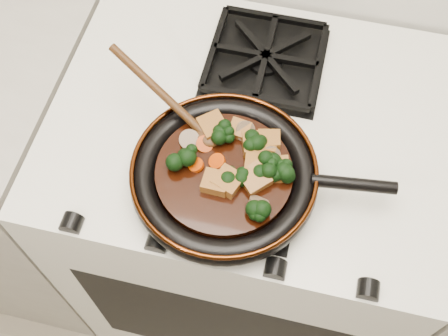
# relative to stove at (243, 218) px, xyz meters

# --- Properties ---
(stove) EXTENTS (0.76, 0.60, 0.90)m
(stove) POSITION_rel_stove_xyz_m (0.00, 0.00, 0.00)
(stove) COLOR white
(stove) RESTS_ON ground
(burner_grate_front) EXTENTS (0.23, 0.23, 0.03)m
(burner_grate_front) POSITION_rel_stove_xyz_m (0.00, -0.14, 0.46)
(burner_grate_front) COLOR black
(burner_grate_front) RESTS_ON stove
(burner_grate_back) EXTENTS (0.23, 0.23, 0.03)m
(burner_grate_back) POSITION_rel_stove_xyz_m (0.00, 0.14, 0.46)
(burner_grate_back) COLOR black
(burner_grate_back) RESTS_ON stove
(skillet) EXTENTS (0.44, 0.32, 0.05)m
(skillet) POSITION_rel_stove_xyz_m (-0.01, -0.15, 0.49)
(skillet) COLOR black
(skillet) RESTS_ON burner_grate_front
(braising_sauce) EXTENTS (0.23, 0.23, 0.02)m
(braising_sauce) POSITION_rel_stove_xyz_m (-0.02, -0.15, 0.50)
(braising_sauce) COLOR black
(braising_sauce) RESTS_ON skillet
(tofu_cube_0) EXTENTS (0.06, 0.06, 0.03)m
(tofu_cube_0) POSITION_rel_stove_xyz_m (0.04, -0.16, 0.52)
(tofu_cube_0) COLOR #905821
(tofu_cube_0) RESTS_ON braising_sauce
(tofu_cube_1) EXTENTS (0.03, 0.04, 0.02)m
(tofu_cube_1) POSITION_rel_stove_xyz_m (0.05, -0.09, 0.52)
(tofu_cube_1) COLOR #905821
(tofu_cube_1) RESTS_ON braising_sauce
(tofu_cube_2) EXTENTS (0.06, 0.06, 0.03)m
(tofu_cube_2) POSITION_rel_stove_xyz_m (-0.00, -0.17, 0.52)
(tofu_cube_2) COLOR #905821
(tofu_cube_2) RESTS_ON braising_sauce
(tofu_cube_3) EXTENTS (0.04, 0.04, 0.03)m
(tofu_cube_3) POSITION_rel_stove_xyz_m (-0.02, -0.18, 0.52)
(tofu_cube_3) COLOR #905821
(tofu_cube_3) RESTS_ON braising_sauce
(tofu_cube_4) EXTENTS (0.06, 0.06, 0.03)m
(tofu_cube_4) POSITION_rel_stove_xyz_m (-0.05, -0.07, 0.52)
(tofu_cube_4) COLOR #905821
(tofu_cube_4) RESTS_ON braising_sauce
(tofu_cube_5) EXTENTS (0.05, 0.05, 0.03)m
(tofu_cube_5) POSITION_rel_stove_xyz_m (0.04, -0.13, 0.52)
(tofu_cube_5) COLOR #905821
(tofu_cube_5) RESTS_ON braising_sauce
(tofu_cube_6) EXTENTS (0.05, 0.05, 0.03)m
(tofu_cube_6) POSITION_rel_stove_xyz_m (0.07, -0.13, 0.52)
(tofu_cube_6) COLOR #905821
(tofu_cube_6) RESTS_ON braising_sauce
(tofu_cube_7) EXTENTS (0.04, 0.04, 0.03)m
(tofu_cube_7) POSITION_rel_stove_xyz_m (-0.01, -0.07, 0.52)
(tofu_cube_7) COLOR #905821
(tofu_cube_7) RESTS_ON braising_sauce
(tofu_cube_8) EXTENTS (0.04, 0.04, 0.02)m
(tofu_cube_8) POSITION_rel_stove_xyz_m (0.05, -0.08, 0.52)
(tofu_cube_8) COLOR #905821
(tofu_cube_8) RESTS_ON braising_sauce
(tofu_cube_9) EXTENTS (0.05, 0.05, 0.02)m
(tofu_cube_9) POSITION_rel_stove_xyz_m (0.02, -0.09, 0.52)
(tofu_cube_9) COLOR #905821
(tofu_cube_9) RESTS_ON braising_sauce
(broccoli_floret_0) EXTENTS (0.09, 0.08, 0.07)m
(broccoli_floret_0) POSITION_rel_stove_xyz_m (-0.03, -0.09, 0.52)
(broccoli_floret_0) COLOR black
(broccoli_floret_0) RESTS_ON braising_sauce
(broccoli_floret_1) EXTENTS (0.09, 0.09, 0.06)m
(broccoli_floret_1) POSITION_rel_stove_xyz_m (0.03, -0.10, 0.52)
(broccoli_floret_1) COLOR black
(broccoli_floret_1) RESTS_ON braising_sauce
(broccoli_floret_2) EXTENTS (0.08, 0.08, 0.06)m
(broccoli_floret_2) POSITION_rel_stove_xyz_m (0.08, -0.13, 0.52)
(broccoli_floret_2) COLOR black
(broccoli_floret_2) RESTS_ON braising_sauce
(broccoli_floret_3) EXTENTS (0.08, 0.07, 0.06)m
(broccoli_floret_3) POSITION_rel_stove_xyz_m (0.06, -0.15, 0.52)
(broccoli_floret_3) COLOR black
(broccoli_floret_3) RESTS_ON braising_sauce
(broccoli_floret_4) EXTENTS (0.09, 0.09, 0.07)m
(broccoli_floret_4) POSITION_rel_stove_xyz_m (-0.09, -0.15, 0.52)
(broccoli_floret_4) COLOR black
(broccoli_floret_4) RESTS_ON braising_sauce
(broccoli_floret_5) EXTENTS (0.07, 0.07, 0.06)m
(broccoli_floret_5) POSITION_rel_stove_xyz_m (0.05, -0.14, 0.52)
(broccoli_floret_5) COLOR black
(broccoli_floret_5) RESTS_ON braising_sauce
(broccoli_floret_6) EXTENTS (0.07, 0.07, 0.07)m
(broccoli_floret_6) POSITION_rel_stove_xyz_m (0.00, -0.16, 0.52)
(broccoli_floret_6) COLOR black
(broccoli_floret_6) RESTS_ON braising_sauce
(broccoli_floret_7) EXTENTS (0.08, 0.08, 0.07)m
(broccoli_floret_7) POSITION_rel_stove_xyz_m (0.05, -0.22, 0.52)
(broccoli_floret_7) COLOR black
(broccoli_floret_7) RESTS_ON braising_sauce
(carrot_coin_0) EXTENTS (0.03, 0.03, 0.02)m
(carrot_coin_0) POSITION_rel_stove_xyz_m (-0.03, -0.14, 0.51)
(carrot_coin_0) COLOR #BA3705
(carrot_coin_0) RESTS_ON braising_sauce
(carrot_coin_1) EXTENTS (0.03, 0.03, 0.01)m
(carrot_coin_1) POSITION_rel_stove_xyz_m (-0.07, -0.08, 0.51)
(carrot_coin_1) COLOR #BA3705
(carrot_coin_1) RESTS_ON braising_sauce
(carrot_coin_2) EXTENTS (0.03, 0.03, 0.02)m
(carrot_coin_2) POSITION_rel_stove_xyz_m (-0.06, -0.15, 0.51)
(carrot_coin_2) COLOR #BA3705
(carrot_coin_2) RESTS_ON braising_sauce
(carrot_coin_3) EXTENTS (0.03, 0.03, 0.02)m
(carrot_coin_3) POSITION_rel_stove_xyz_m (-0.06, -0.11, 0.51)
(carrot_coin_3) COLOR #BA3705
(carrot_coin_3) RESTS_ON braising_sauce
(mushroom_slice_0) EXTENTS (0.04, 0.04, 0.02)m
(mushroom_slice_0) POSITION_rel_stove_xyz_m (-0.04, -0.07, 0.52)
(mushroom_slice_0) COLOR brown
(mushroom_slice_0) RESTS_ON braising_sauce
(mushroom_slice_1) EXTENTS (0.05, 0.05, 0.02)m
(mushroom_slice_1) POSITION_rel_stove_xyz_m (-0.09, -0.11, 0.52)
(mushroom_slice_1) COLOR brown
(mushroom_slice_1) RESTS_ON braising_sauce
(mushroom_slice_2) EXTENTS (0.05, 0.05, 0.03)m
(mushroom_slice_2) POSITION_rel_stove_xyz_m (0.00, -0.07, 0.52)
(mushroom_slice_2) COLOR brown
(mushroom_slice_2) RESTS_ON braising_sauce
(mushroom_slice_3) EXTENTS (0.04, 0.04, 0.03)m
(mushroom_slice_3) POSITION_rel_stove_xyz_m (0.05, -0.11, 0.52)
(mushroom_slice_3) COLOR brown
(mushroom_slice_3) RESTS_ON braising_sauce
(mushroom_slice_4) EXTENTS (0.04, 0.04, 0.03)m
(mushroom_slice_4) POSITION_rel_stove_xyz_m (0.05, -0.20, 0.52)
(mushroom_slice_4) COLOR brown
(mushroom_slice_4) RESTS_ON braising_sauce
(wooden_spoon) EXTENTS (0.14, 0.09, 0.22)m
(wooden_spoon) POSITION_rel_stove_xyz_m (-0.11, -0.07, 0.53)
(wooden_spoon) COLOR #3F230D
(wooden_spoon) RESTS_ON braising_sauce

